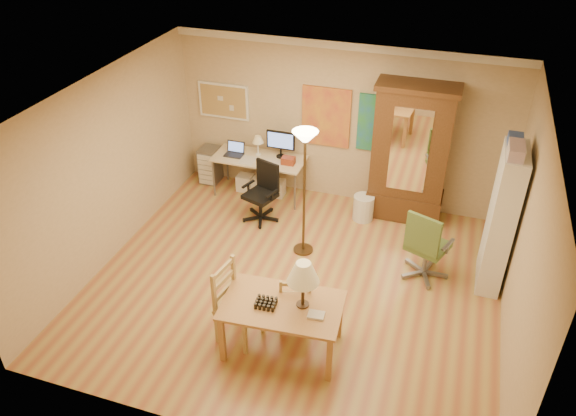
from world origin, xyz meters
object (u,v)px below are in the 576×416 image
(computer_desk, at_px, (262,171))
(armoire, at_px, (409,162))
(office_chair_green, at_px, (424,260))
(dining_table, at_px, (290,296))
(office_chair_black, at_px, (262,205))
(bookshelf, at_px, (501,220))

(computer_desk, bearing_deg, armoire, 1.95)
(computer_desk, relative_size, office_chair_green, 1.41)
(dining_table, height_order, computer_desk, dining_table)
(office_chair_black, distance_m, armoire, 2.44)
(dining_table, height_order, bookshelf, bookshelf)
(bookshelf, bearing_deg, armoire, 136.56)
(office_chair_black, bearing_deg, office_chair_green, -14.21)
(armoire, bearing_deg, bookshelf, -43.44)
(office_chair_black, bearing_deg, bookshelf, -7.43)
(office_chair_black, height_order, armoire, armoire)
(office_chair_green, bearing_deg, bookshelf, 13.72)
(computer_desk, distance_m, armoire, 2.51)
(armoire, bearing_deg, dining_table, -104.47)
(computer_desk, xyz_separation_m, office_chair_green, (2.94, -1.43, -0.14))
(armoire, bearing_deg, office_chair_black, -158.95)
(dining_table, xyz_separation_m, office_chair_green, (1.37, 1.87, -0.53))
(office_chair_black, xyz_separation_m, bookshelf, (3.54, -0.46, 0.74))
(computer_desk, distance_m, office_chair_black, 0.82)
(office_chair_green, distance_m, armoire, 1.73)
(dining_table, relative_size, bookshelf, 0.72)
(office_chair_black, relative_size, bookshelf, 0.48)
(office_chair_green, bearing_deg, computer_desk, 154.12)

